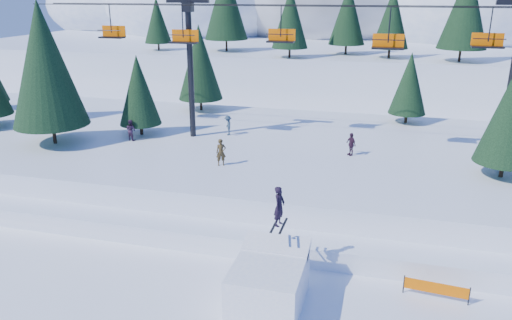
% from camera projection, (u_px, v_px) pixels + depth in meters
% --- Properties ---
extents(mid_shelf, '(70.00, 22.00, 2.50)m').
position_uv_depth(mid_shelf, '(307.00, 161.00, 37.13)').
color(mid_shelf, white).
rests_on(mid_shelf, ground).
extents(berm, '(70.00, 6.00, 1.10)m').
position_uv_depth(berm, '(278.00, 228.00, 28.21)').
color(berm, white).
rests_on(berm, ground).
extents(mountain_ridge, '(119.00, 60.50, 26.46)m').
position_uv_depth(mountain_ridge, '(331.00, 12.00, 86.29)').
color(mountain_ridge, white).
rests_on(mountain_ridge, ground).
extents(jump_kicker, '(3.04, 4.30, 5.07)m').
position_uv_depth(jump_kicker, '(269.00, 281.00, 21.93)').
color(jump_kicker, white).
rests_on(jump_kicker, ground).
extents(chairlift, '(46.00, 3.21, 10.28)m').
position_uv_depth(chairlift, '(337.00, 51.00, 34.13)').
color(chairlift, black).
rests_on(chairlift, mid_shelf).
extents(conifer_stand, '(63.09, 17.71, 10.29)m').
position_uv_depth(conifer_stand, '(324.00, 83.00, 35.25)').
color(conifer_stand, black).
rests_on(conifer_stand, mid_shelf).
extents(distant_skiers, '(30.79, 8.50, 1.86)m').
position_uv_depth(distant_skiers, '(310.00, 137.00, 35.71)').
color(distant_skiers, '#233D35').
rests_on(distant_skiers, mid_shelf).
extents(banner_near, '(2.85, 0.34, 0.90)m').
position_uv_depth(banner_near, '(436.00, 288.00, 22.49)').
color(banner_near, black).
rests_on(banner_near, ground).
extents(banner_far, '(2.79, 0.69, 0.90)m').
position_uv_depth(banner_far, '(422.00, 265.00, 24.42)').
color(banner_far, black).
rests_on(banner_far, ground).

